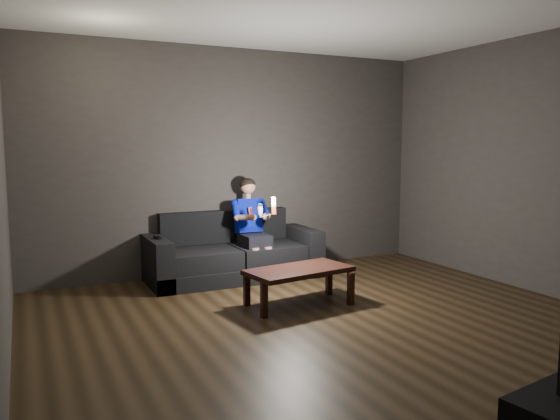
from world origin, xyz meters
TOP-DOWN VIEW (x-y plane):
  - floor at (0.00, 0.00)m, footprint 5.00×5.00m
  - back_wall at (0.00, 2.50)m, footprint 5.00×0.04m
  - right_wall at (2.50, 0.00)m, footprint 0.04×5.00m
  - sofa at (-0.17, 2.16)m, footprint 1.98×0.86m
  - child at (0.05, 2.12)m, footprint 0.45×0.55m
  - wii_remote_red at (0.14, 1.69)m, footprint 0.06×0.08m
  - nunchuk_white at (-0.02, 1.70)m, footprint 0.09×0.11m
  - wii_remote_black at (-1.07, 2.09)m, footprint 0.06×0.15m
  - coffee_table at (0.01, 0.84)m, footprint 1.08×0.66m

SIDE VIEW (x-z plane):
  - floor at x=0.00m, z-range 0.00..0.00m
  - sofa at x=-0.17m, z-range -0.13..0.63m
  - coffee_table at x=0.01m, z-range 0.13..0.50m
  - wii_remote_black at x=-1.07m, z-range 0.54..0.57m
  - child at x=0.05m, z-range 0.12..1.23m
  - nunchuk_white at x=-0.02m, z-range 0.77..0.92m
  - wii_remote_red at x=0.14m, z-range 0.79..0.98m
  - back_wall at x=0.00m, z-range 0.00..2.70m
  - right_wall at x=2.50m, z-range 0.00..2.70m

